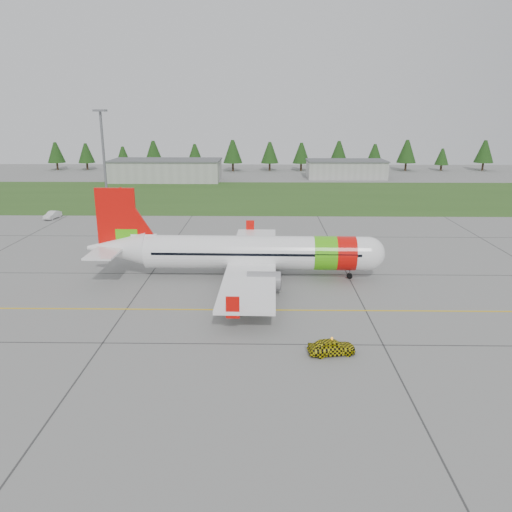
{
  "coord_description": "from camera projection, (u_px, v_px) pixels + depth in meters",
  "views": [
    {
      "loc": [
        -0.61,
        -40.38,
        19.79
      ],
      "look_at": [
        -1.55,
        15.67,
        3.65
      ],
      "focal_mm": 35.0,
      "sensor_mm": 36.0,
      "label": 1
    }
  ],
  "objects": [
    {
      "name": "treeline",
      "position": [
        266.0,
        156.0,
        175.47
      ],
      "size": [
        160.0,
        8.0,
        10.0
      ],
      "primitive_type": null,
      "color": "#1C3F14",
      "rests_on": "ground"
    },
    {
      "name": "ground",
      "position": [
        270.0,
        344.0,
        44.26
      ],
      "size": [
        320.0,
        320.0,
        0.0
      ],
      "primitive_type": "plane",
      "color": "gray",
      "rests_on": "ground"
    },
    {
      "name": "aircraft",
      "position": [
        249.0,
        253.0,
        61.37
      ],
      "size": [
        36.71,
        33.69,
        11.12
      ],
      "rotation": [
        0.0,
        0.0,
        -0.02
      ],
      "color": "white",
      "rests_on": "ground"
    },
    {
      "name": "follow_me_car",
      "position": [
        332.0,
        332.0,
        41.91
      ],
      "size": [
        1.63,
        1.83,
        4.02
      ],
      "primitive_type": "imported",
      "rotation": [
        0.0,
        0.0,
        1.74
      ],
      "color": "yellow",
      "rests_on": "ground"
    },
    {
      "name": "service_van",
      "position": [
        51.0,
        207.0,
        96.17
      ],
      "size": [
        1.75,
        1.68,
        4.41
      ],
      "primitive_type": "imported",
      "rotation": [
        0.0,
        0.0,
        -0.16
      ],
      "color": "silver",
      "rests_on": "ground"
    },
    {
      "name": "taxi_guideline",
      "position": [
        270.0,
        310.0,
        51.94
      ],
      "size": [
        120.0,
        0.25,
        0.02
      ],
      "primitive_type": "cube",
      "color": "gold",
      "rests_on": "ground"
    },
    {
      "name": "grass_strip",
      "position": [
        267.0,
        196.0,
        123.05
      ],
      "size": [
        320.0,
        50.0,
        0.03
      ],
      "primitive_type": "cube",
      "color": "#30561E",
      "rests_on": "ground"
    },
    {
      "name": "hangar_west",
      "position": [
        167.0,
        171.0,
        149.6
      ],
      "size": [
        32.0,
        14.0,
        6.0
      ],
      "primitive_type": "cube",
      "color": "#A8A8A3",
      "rests_on": "ground"
    },
    {
      "name": "floodlight_mast",
      "position": [
        104.0,
        165.0,
        97.73
      ],
      "size": [
        0.5,
        0.5,
        20.0
      ],
      "primitive_type": "cylinder",
      "color": "slate",
      "rests_on": "ground"
    },
    {
      "name": "hangar_east",
      "position": [
        346.0,
        170.0,
        156.52
      ],
      "size": [
        24.0,
        12.0,
        5.2
      ],
      "primitive_type": "cube",
      "color": "#A8A8A3",
      "rests_on": "ground"
    }
  ]
}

